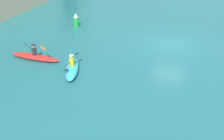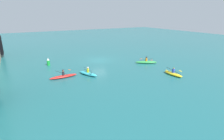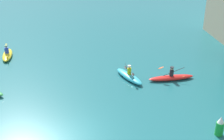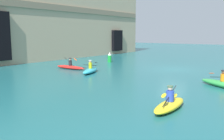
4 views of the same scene
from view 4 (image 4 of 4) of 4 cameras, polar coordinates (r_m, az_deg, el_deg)
The scene contains 7 objects.
ground_plane at distance 24.84m, azimuth 13.71°, elevation 0.21°, with size 120.00×120.00×0.00m, color #1E6066.
cliff_bluff at distance 36.75m, azimuth -14.78°, elevation 11.99°, with size 35.25×7.94×11.89m.
kayak_green at distance 17.39m, azimuth 23.99°, elevation -2.88°, with size 2.42×3.48×1.12m.
kayak_red at distance 24.45m, azimuth -9.50°, elevation 0.72°, with size 0.83×3.58×1.12m.
kayak_yellow at distance 11.64m, azimuth 13.03°, elevation -7.66°, with size 2.92×0.92×1.09m.
kayak_cyan at distance 21.81m, azimuth -4.97°, elevation -0.05°, with size 3.20×1.97×1.13m.
marker_buoy at distance 29.93m, azimuth -0.56°, elevation 2.86°, with size 0.46×0.46×1.19m.
Camera 4 is at (-22.60, -9.74, 3.40)m, focal length 40.00 mm.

